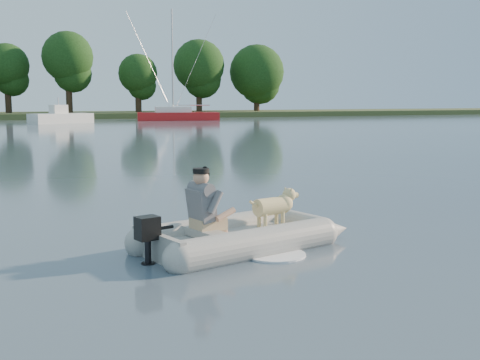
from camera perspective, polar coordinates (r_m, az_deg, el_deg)
name	(u,v)px	position (r m, az deg, el deg)	size (l,w,h in m)	color
water	(286,252)	(8.48, 4.41, -6.82)	(160.00, 160.00, 0.00)	slate
shore_bank	(33,116)	(69.47, -19.05, 5.77)	(160.00, 12.00, 0.70)	#47512D
dinghy	(241,210)	(8.64, 0.14, -2.87)	(4.42, 3.30, 1.27)	gray
man	(202,202)	(8.28, -3.59, -2.13)	(0.66, 0.57, 0.98)	slate
dog	(271,209)	(9.05, 2.96, -2.81)	(0.85, 0.30, 0.57)	#D4BC7A
outboard_motor	(148,242)	(7.89, -8.74, -5.86)	(0.38, 0.26, 0.72)	black
motorboat	(61,111)	(54.40, -16.63, 6.29)	(5.50, 2.11, 2.33)	white
sailboat	(177,115)	(59.49, -5.96, 6.11)	(8.17, 3.76, 10.82)	red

